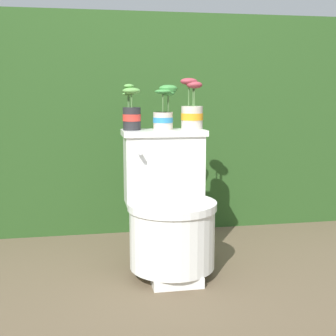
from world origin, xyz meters
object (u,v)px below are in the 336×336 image
toilet (170,213)px  potted_plant_midleft (165,110)px  potted_plant_left (132,113)px  potted_plant_middle (192,111)px

toilet → potted_plant_midleft: 0.54m
potted_plant_left → potted_plant_middle: (0.32, 0.00, 0.01)m
toilet → potted_plant_left: potted_plant_left is taller
toilet → potted_plant_midleft: potted_plant_midleft is taller
toilet → potted_plant_midleft: size_ratio=3.05×
potted_plant_left → potted_plant_middle: bearing=0.8°
potted_plant_left → potted_plant_middle: 0.32m
toilet → potted_plant_left: bearing=134.6°
potted_plant_left → potted_plant_midleft: size_ratio=1.01×
toilet → potted_plant_midleft: bearing=87.4°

